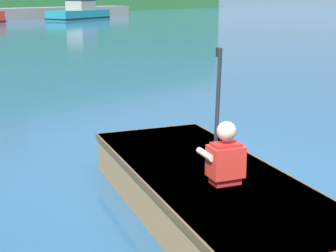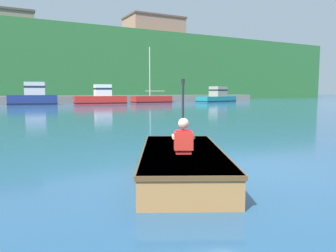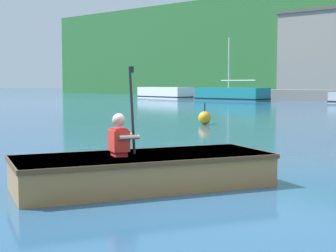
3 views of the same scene
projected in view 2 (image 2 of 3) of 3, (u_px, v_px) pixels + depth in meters
name	position (u px, v px, depth m)	size (l,w,h in m)	color
ground_plane	(215.00, 165.00, 6.24)	(300.00, 300.00, 0.00)	navy
shoreline_ridge	(19.00, 65.00, 53.32)	(120.00, 20.00, 11.34)	#2D6B33
waterfront_office_block_center	(10.00, 57.00, 47.51)	(6.79, 6.31, 12.76)	#75665B
waterfront_apartment_right	(154.00, 59.00, 59.85)	(10.07, 6.74, 14.69)	#9E6B5B
marina_dock	(32.00, 100.00, 36.73)	(61.54, 2.40, 0.90)	slate
moored_boat_dock_west_end	(217.00, 97.00, 43.55)	(6.22, 3.39, 2.06)	#197A84
moored_boat_dock_west_inner	(34.00, 97.00, 32.93)	(4.85, 2.30, 2.35)	navy
moored_boat_dock_center_far	(101.00, 98.00, 35.88)	(5.73, 2.41, 2.17)	red
moored_boat_dock_east_end	(152.00, 100.00, 39.48)	(4.94, 1.80, 6.63)	red
rowboat_foreground	(182.00, 160.00, 5.48)	(2.69, 3.61, 0.44)	#A3703D
person_paddler	(183.00, 138.00, 5.06)	(0.43, 0.44, 1.16)	red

